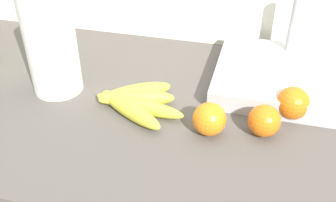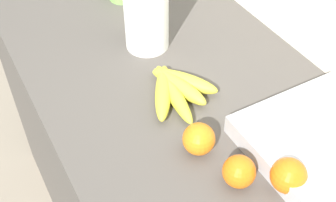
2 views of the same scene
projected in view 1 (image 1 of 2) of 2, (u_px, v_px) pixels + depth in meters
The scene contains 7 objects.
wall_back at pixel (192, 106), 1.29m from camera, with size 2.08×0.06×1.30m, color silver.
banana_bunch at pixel (135, 101), 0.83m from camera, with size 0.21×0.18×0.04m.
orange_back_left at pixel (264, 121), 0.75m from camera, with size 0.06×0.06×0.06m, color orange.
orange_far_right at pixel (293, 103), 0.80m from camera, with size 0.07×0.07×0.07m, color orange.
orange_center at pixel (209, 119), 0.76m from camera, with size 0.07×0.07×0.07m, color orange.
paper_towel_roll at pixel (49, 32), 0.83m from camera, with size 0.11×0.11×0.32m.
sink_basin at pixel (287, 76), 0.91m from camera, with size 0.33×0.30×0.20m.
Camera 1 is at (0.19, -0.68, 1.39)m, focal length 41.19 mm.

